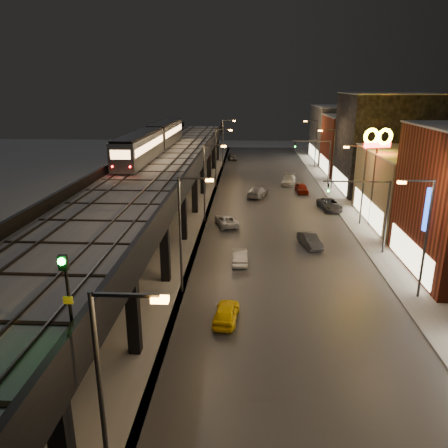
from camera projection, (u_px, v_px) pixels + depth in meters
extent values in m
plane|color=silver|center=(157.00, 414.00, 21.10)|extent=(220.00, 220.00, 0.00)
cube|color=#46474D|center=(274.00, 213.00, 54.01)|extent=(17.00, 120.00, 0.06)
cube|color=#9FA1A8|center=(356.00, 214.00, 53.47)|extent=(4.00, 120.00, 0.14)
cube|color=#9FA1A8|center=(166.00, 212.00, 54.71)|extent=(11.00, 120.00, 0.06)
cube|color=black|center=(159.00, 171.00, 50.11)|extent=(9.00, 100.00, 1.00)
cube|color=black|center=(9.00, 309.00, 25.56)|extent=(0.70, 0.70, 5.30)
cube|color=black|center=(133.00, 312.00, 25.18)|extent=(0.70, 0.70, 5.30)
cube|color=black|center=(66.00, 271.00, 24.61)|extent=(8.00, 0.60, 0.50)
cube|color=black|center=(74.00, 248.00, 35.08)|extent=(0.70, 0.70, 5.30)
cube|color=black|center=(165.00, 250.00, 34.69)|extent=(0.70, 0.70, 5.30)
cube|color=black|center=(117.00, 219.00, 34.13)|extent=(8.00, 0.60, 0.50)
cube|color=black|center=(111.00, 214.00, 44.59)|extent=(0.70, 0.70, 5.30)
cube|color=black|center=(183.00, 215.00, 44.21)|extent=(0.70, 0.70, 5.30)
cube|color=black|center=(146.00, 190.00, 43.64)|extent=(8.00, 0.60, 0.50)
cube|color=black|center=(135.00, 191.00, 54.11)|extent=(0.70, 0.70, 5.30)
cube|color=black|center=(195.00, 192.00, 53.72)|extent=(0.70, 0.70, 5.30)
cube|color=black|center=(164.00, 171.00, 53.16)|extent=(8.00, 0.60, 0.50)
cube|color=black|center=(152.00, 175.00, 63.62)|extent=(0.70, 0.70, 5.30)
cube|color=black|center=(203.00, 176.00, 63.24)|extent=(0.70, 0.70, 5.30)
cube|color=black|center=(177.00, 158.00, 62.67)|extent=(8.00, 0.60, 0.50)
cube|color=black|center=(165.00, 164.00, 73.14)|extent=(0.70, 0.70, 5.30)
cube|color=black|center=(209.00, 164.00, 72.75)|extent=(0.70, 0.70, 5.30)
cube|color=black|center=(187.00, 149.00, 72.19)|extent=(8.00, 0.60, 0.50)
cube|color=black|center=(175.00, 155.00, 82.65)|extent=(0.70, 0.70, 5.30)
cube|color=black|center=(214.00, 155.00, 82.27)|extent=(0.70, 0.70, 5.30)
cube|color=black|center=(194.00, 141.00, 81.70)|extent=(8.00, 0.60, 0.50)
cube|color=black|center=(182.00, 147.00, 92.17)|extent=(0.70, 0.70, 5.30)
cube|color=black|center=(217.00, 148.00, 91.78)|extent=(0.70, 0.70, 5.30)
cube|color=black|center=(200.00, 136.00, 91.22)|extent=(8.00, 0.60, 0.50)
cube|color=#B2B7C1|center=(159.00, 166.00, 49.93)|extent=(8.40, 100.00, 0.16)
cube|color=#332D28|center=(131.00, 164.00, 50.05)|extent=(0.08, 98.00, 0.16)
cube|color=#332D28|center=(143.00, 164.00, 49.97)|extent=(0.08, 98.00, 0.16)
cube|color=#332D28|center=(170.00, 164.00, 49.81)|extent=(0.08, 98.00, 0.16)
cube|color=#332D28|center=(182.00, 165.00, 49.74)|extent=(0.08, 98.00, 0.16)
cube|color=black|center=(38.00, 271.00, 21.35)|extent=(7.80, 0.24, 0.06)
cube|color=black|center=(126.00, 194.00, 36.58)|extent=(7.80, 0.24, 0.06)
cube|color=black|center=(162.00, 162.00, 51.80)|extent=(7.80, 0.24, 0.06)
cube|color=black|center=(182.00, 144.00, 67.02)|extent=(7.80, 0.24, 0.06)
cube|color=black|center=(194.00, 134.00, 82.25)|extent=(7.80, 0.24, 0.06)
cube|color=black|center=(197.00, 162.00, 49.56)|extent=(0.30, 100.00, 1.10)
cube|color=black|center=(121.00, 161.00, 50.01)|extent=(0.30, 100.00, 1.10)
cube|color=#FFECB8|center=(410.00, 254.00, 36.81)|extent=(0.10, 9.60, 2.40)
cube|color=#887859|center=(424.00, 189.00, 49.09)|extent=(12.00, 15.00, 8.00)
cube|color=#FFECB8|center=(367.00, 209.00, 50.13)|extent=(0.10, 12.00, 2.40)
cube|color=#B2B7C1|center=(429.00, 153.00, 47.85)|extent=(12.20, 15.20, 0.16)
cube|color=black|center=(384.00, 144.00, 63.40)|extent=(12.00, 13.00, 14.00)
cube|color=#FFECB8|center=(339.00, 180.00, 65.35)|extent=(0.10, 10.40, 2.40)
cube|color=#B2B7C1|center=(390.00, 93.00, 61.26)|extent=(12.20, 13.20, 0.16)
cube|color=maroon|center=(360.00, 145.00, 77.33)|extent=(12.00, 12.00, 10.00)
cube|color=#FFECB8|center=(324.00, 164.00, 78.68)|extent=(0.10, 9.60, 2.40)
cube|color=#B2B7C1|center=(363.00, 116.00, 75.79)|extent=(12.20, 12.20, 0.16)
cube|color=#4D4D4F|center=(344.00, 134.00, 90.50)|extent=(12.00, 16.00, 11.00)
cube|color=#FFECB8|center=(313.00, 153.00, 92.00)|extent=(0.10, 12.80, 2.40)
cube|color=#B2B7C1|center=(346.00, 106.00, 88.81)|extent=(12.20, 16.20, 0.16)
cylinder|color=#38383A|center=(102.00, 410.00, 15.02)|extent=(0.18, 0.18, 9.00)
cube|color=#38383A|center=(125.00, 295.00, 13.63)|extent=(2.20, 0.12, 0.12)
cube|color=orange|center=(160.00, 299.00, 13.61)|extent=(0.55, 0.28, 0.18)
cylinder|color=#38383A|center=(180.00, 237.00, 32.14)|extent=(0.18, 0.18, 9.00)
cube|color=#38383A|center=(194.00, 178.00, 30.75)|extent=(2.20, 0.12, 0.12)
cube|color=orange|center=(210.00, 180.00, 30.73)|extent=(0.55, 0.28, 0.18)
cylinder|color=#38383A|center=(426.00, 241.00, 31.22)|extent=(0.18, 0.18, 9.00)
cube|color=#38383A|center=(418.00, 181.00, 29.95)|extent=(2.20, 0.12, 0.12)
cube|color=orange|center=(402.00, 182.00, 30.04)|extent=(0.55, 0.28, 0.18)
cylinder|color=#38383A|center=(204.00, 184.00, 49.27)|extent=(0.18, 0.18, 9.00)
cube|color=#38383A|center=(214.00, 145.00, 47.88)|extent=(2.20, 0.12, 0.12)
cube|color=orange|center=(224.00, 146.00, 47.86)|extent=(0.55, 0.28, 0.18)
cylinder|color=#38383A|center=(363.00, 186.00, 48.35)|extent=(0.18, 0.18, 9.00)
cube|color=#38383A|center=(357.00, 146.00, 47.07)|extent=(2.20, 0.12, 0.12)
cube|color=orange|center=(346.00, 147.00, 47.17)|extent=(0.55, 0.28, 0.18)
cylinder|color=#38383A|center=(216.00, 159.00, 66.40)|extent=(0.18, 0.18, 9.00)
cube|color=#38383A|center=(223.00, 129.00, 65.01)|extent=(2.20, 0.12, 0.12)
cube|color=orange|center=(230.00, 130.00, 64.99)|extent=(0.55, 0.28, 0.18)
cylinder|color=#38383A|center=(333.00, 160.00, 65.48)|extent=(0.18, 0.18, 9.00)
cube|color=#38383A|center=(328.00, 130.00, 64.20)|extent=(2.20, 0.12, 0.12)
cube|color=orange|center=(320.00, 131.00, 64.29)|extent=(0.55, 0.28, 0.18)
cylinder|color=#38383A|center=(223.00, 144.00, 83.53)|extent=(0.18, 0.18, 9.00)
cube|color=#38383A|center=(228.00, 120.00, 82.13)|extent=(2.20, 0.12, 0.12)
cube|color=orange|center=(234.00, 121.00, 82.11)|extent=(0.55, 0.28, 0.18)
cylinder|color=#38383A|center=(316.00, 144.00, 82.60)|extent=(0.18, 0.18, 9.00)
cube|color=#38383A|center=(311.00, 121.00, 81.33)|extent=(2.20, 0.12, 0.12)
cube|color=orange|center=(305.00, 121.00, 81.42)|extent=(0.55, 0.28, 0.18)
cylinder|color=#38383A|center=(386.00, 218.00, 40.09)|extent=(0.20, 0.20, 7.00)
cube|color=#38383A|center=(357.00, 182.00, 39.21)|extent=(6.00, 0.12, 0.12)
imported|color=black|center=(328.00, 187.00, 39.50)|extent=(0.20, 0.16, 1.00)
sphere|color=#0CFF26|center=(328.00, 190.00, 39.43)|extent=(0.18, 0.18, 0.18)
cylinder|color=#38383A|center=(329.00, 163.00, 68.63)|extent=(0.20, 0.20, 7.00)
cube|color=#38383A|center=(311.00, 141.00, 67.76)|extent=(6.00, 0.12, 0.12)
imported|color=black|center=(295.00, 144.00, 68.04)|extent=(0.20, 0.16, 1.00)
sphere|color=#0CFF26|center=(295.00, 146.00, 67.97)|extent=(0.18, 0.18, 0.18)
cube|color=gray|center=(140.00, 148.00, 51.04)|extent=(2.65, 15.97, 3.01)
cube|color=black|center=(139.00, 134.00, 50.55)|extent=(2.37, 15.52, 0.23)
cube|color=#FDB96F|center=(128.00, 145.00, 50.98)|extent=(0.05, 14.60, 0.82)
cube|color=#FDB96F|center=(151.00, 145.00, 50.84)|extent=(0.05, 14.60, 0.82)
cube|color=gray|center=(166.00, 133.00, 67.00)|extent=(2.65, 15.97, 3.01)
cube|color=black|center=(165.00, 123.00, 66.51)|extent=(2.37, 15.52, 0.23)
cube|color=#FDB96F|center=(157.00, 131.00, 66.94)|extent=(0.05, 14.60, 0.82)
cube|color=#FDB96F|center=(174.00, 131.00, 66.80)|extent=(0.05, 14.60, 0.82)
cube|color=#FDB96F|center=(120.00, 155.00, 43.29)|extent=(2.01, 0.05, 0.91)
sphere|color=#FF0C0C|center=(112.00, 167.00, 43.68)|extent=(0.18, 0.18, 0.18)
sphere|color=#FF0C0C|center=(130.00, 167.00, 43.58)|extent=(0.18, 0.18, 0.18)
cylinder|color=black|center=(68.00, 294.00, 15.44)|extent=(0.12, 0.12, 2.98)
cube|color=black|center=(63.00, 263.00, 14.95)|extent=(0.32, 0.18, 0.55)
sphere|color=#0CFF26|center=(61.00, 261.00, 14.81)|extent=(0.26, 0.26, 0.26)
cube|color=yellow|center=(68.00, 300.00, 15.41)|extent=(0.35, 0.04, 0.30)
imported|color=#FFD304|center=(226.00, 313.00, 29.14)|extent=(1.85, 3.89, 1.28)
imported|color=silver|center=(240.00, 257.00, 38.74)|extent=(1.45, 3.79, 1.23)
imported|color=silver|center=(226.00, 221.00, 49.10)|extent=(3.18, 4.83, 1.23)
imported|color=#8E92A1|center=(257.00, 192.00, 61.72)|extent=(3.50, 5.50, 1.48)
imported|color=#505257|center=(232.00, 156.00, 92.73)|extent=(2.43, 4.64, 1.51)
imported|color=#3B3E46|center=(310.00, 241.00, 42.63)|extent=(2.28, 4.11, 1.28)
imported|color=#3B3F45|center=(330.00, 205.00, 55.29)|extent=(2.91, 5.21, 1.38)
imported|color=silver|center=(289.00, 180.00, 69.53)|extent=(2.92, 5.28, 1.45)
imported|color=maroon|center=(302.00, 189.00, 64.09)|extent=(1.86, 4.12, 1.37)
cylinder|color=#38383A|center=(373.00, 188.00, 48.07)|extent=(0.24, 0.24, 8.75)
cube|color=#FF0C0C|center=(377.00, 145.00, 46.64)|extent=(3.06, 0.25, 0.55)
torus|color=#FFF60E|center=(371.00, 137.00, 46.41)|extent=(1.80, 0.85, 1.77)
torus|color=#FFF60E|center=(385.00, 137.00, 46.34)|extent=(1.80, 0.85, 1.77)
cylinder|color=#38383A|center=(427.00, 255.00, 34.55)|extent=(0.28, 0.28, 4.70)
cube|color=blue|center=(434.00, 209.00, 33.41)|extent=(1.50, 0.35, 3.39)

